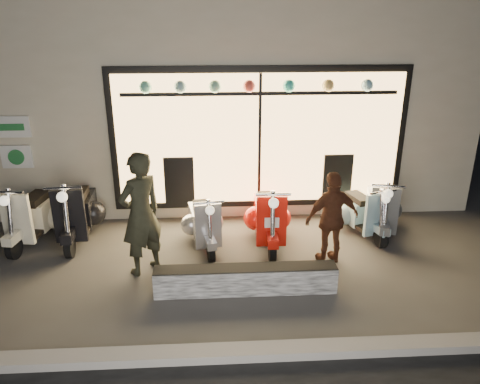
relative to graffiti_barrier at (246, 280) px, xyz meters
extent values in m
plane|color=#383533|center=(-0.37, 0.65, -0.20)|extent=(40.00, 40.00, 0.00)
cube|color=slate|center=(-0.37, -1.35, -0.14)|extent=(40.00, 0.25, 0.12)
cube|color=beige|center=(-0.37, 5.65, 1.80)|extent=(10.00, 6.00, 4.00)
cube|color=black|center=(0.43, 2.63, 1.35)|extent=(5.45, 0.06, 2.65)
cube|color=#FFBF6B|center=(0.43, 2.59, 1.35)|extent=(5.20, 0.04, 2.40)
cube|color=black|center=(0.43, 2.55, 2.20)|extent=(4.90, 0.06, 0.06)
cube|color=white|center=(-3.97, 2.61, 1.65)|extent=(0.65, 0.04, 0.38)
cube|color=white|center=(-3.97, 2.61, 1.10)|extent=(0.55, 0.04, 0.42)
cube|color=black|center=(0.00, 0.00, 0.00)|extent=(2.58, 0.28, 0.40)
cylinder|color=black|center=(-0.49, 0.91, -0.04)|extent=(0.15, 0.33, 0.32)
cylinder|color=black|center=(-0.66, 1.84, -0.04)|extent=(0.17, 0.33, 0.32)
cube|color=#B2B1B6|center=(-0.53, 1.11, 0.33)|extent=(0.44, 0.14, 0.77)
cube|color=#B2B1B6|center=(-0.64, 1.75, 0.16)|extent=(0.50, 0.72, 0.43)
cube|color=black|center=(-0.62, 1.65, 0.42)|extent=(0.35, 0.56, 0.11)
sphere|color=#FFF2CC|center=(-0.49, 0.91, 0.69)|extent=(0.16, 0.16, 0.14)
cylinder|color=black|center=(0.49, 0.87, -0.02)|extent=(0.12, 0.36, 0.36)
cylinder|color=black|center=(0.52, 1.93, -0.02)|extent=(0.14, 0.36, 0.36)
cube|color=red|center=(0.50, 1.09, 0.39)|extent=(0.49, 0.09, 0.87)
cube|color=red|center=(0.52, 1.82, 0.20)|extent=(0.47, 0.76, 0.49)
cube|color=black|center=(0.51, 1.71, 0.50)|extent=(0.31, 0.60, 0.13)
sphere|color=#FFF2CC|center=(0.49, 0.86, 0.81)|extent=(0.16, 0.16, 0.16)
cylinder|color=black|center=(-2.78, 1.18, -0.01)|extent=(0.13, 0.39, 0.38)
cylinder|color=black|center=(-2.84, 2.30, -0.01)|extent=(0.16, 0.39, 0.38)
cube|color=black|center=(-2.79, 1.42, 0.43)|extent=(0.52, 0.11, 0.92)
cube|color=black|center=(-2.84, 2.19, 0.22)|extent=(0.51, 0.81, 0.51)
cube|color=black|center=(-2.83, 2.08, 0.54)|extent=(0.35, 0.64, 0.13)
sphere|color=#FFF2CC|center=(-2.78, 1.17, 0.86)|extent=(0.18, 0.18, 0.17)
cylinder|color=black|center=(-3.67, 1.20, -0.02)|extent=(0.16, 0.38, 0.36)
cylinder|color=black|center=(-3.50, 2.25, -0.02)|extent=(0.18, 0.38, 0.36)
cube|color=beige|center=(-3.63, 1.42, 0.40)|extent=(0.50, 0.15, 0.87)
cube|color=beige|center=(-3.52, 2.14, 0.21)|extent=(0.56, 0.81, 0.49)
cube|color=black|center=(-3.53, 2.04, 0.50)|extent=(0.39, 0.64, 0.13)
sphere|color=#FFF2CC|center=(-3.67, 1.19, 0.81)|extent=(0.18, 0.18, 0.16)
cylinder|color=black|center=(2.38, 1.22, -0.04)|extent=(0.18, 0.33, 0.32)
cylinder|color=black|center=(2.12, 2.12, -0.04)|extent=(0.20, 0.34, 0.32)
cube|color=#7DA4B2|center=(2.33, 1.41, 0.32)|extent=(0.43, 0.18, 0.76)
cube|color=#7DA4B2|center=(2.15, 2.03, 0.15)|extent=(0.56, 0.74, 0.43)
cube|color=black|center=(2.18, 1.94, 0.41)|extent=(0.40, 0.57, 0.11)
sphere|color=#FFF2CC|center=(2.39, 1.21, 0.68)|extent=(0.17, 0.17, 0.14)
cylinder|color=black|center=(2.42, 1.22, -0.02)|extent=(0.19, 0.37, 0.35)
cylinder|color=black|center=(2.67, 2.22, -0.02)|extent=(0.21, 0.37, 0.35)
cube|color=#4F5356|center=(2.47, 1.43, 0.38)|extent=(0.48, 0.19, 0.85)
cube|color=#4F5356|center=(2.65, 2.12, 0.19)|extent=(0.60, 0.81, 0.47)
cube|color=black|center=(2.62, 2.02, 0.48)|extent=(0.42, 0.63, 0.12)
sphere|color=#FFF2CC|center=(2.41, 1.21, 0.78)|extent=(0.19, 0.19, 0.15)
imported|color=black|center=(-1.51, 0.68, 0.75)|extent=(0.82, 0.80, 1.91)
imported|color=#532B1A|center=(1.40, 0.80, 0.55)|extent=(0.95, 0.56, 1.51)
camera|label=1|loc=(-0.42, -5.72, 3.55)|focal=35.00mm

